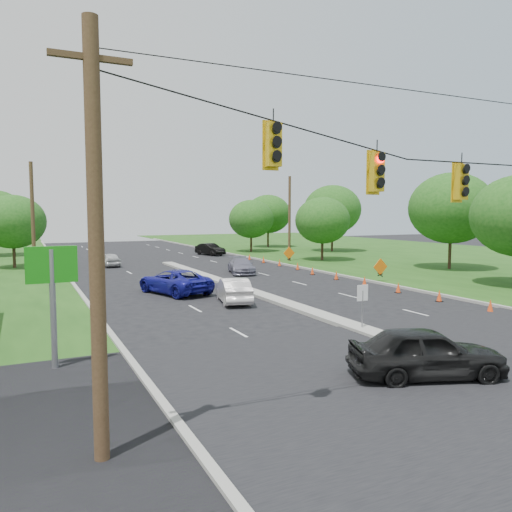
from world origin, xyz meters
TOP-DOWN VIEW (x-y plane):
  - ground at (0.00, 0.00)m, footprint 160.00×160.00m
  - cross_street at (0.00, 0.00)m, footprint 160.00×14.00m
  - curb_left at (-10.10, 30.00)m, footprint 0.25×110.00m
  - curb_right at (10.10, 30.00)m, footprint 0.25×110.00m
  - median at (0.00, 21.00)m, footprint 1.00×34.00m
  - median_sign at (0.00, 6.00)m, footprint 0.55×0.06m
  - signal_span at (-0.05, -1.00)m, footprint 25.60×0.32m
  - utility_pole_far_left at (-12.50, 30.00)m, footprint 0.28×0.28m
  - utility_pole_far_right at (12.50, 35.00)m, footprint 0.28×0.28m
  - cone_1 at (8.59, 6.50)m, footprint 0.32×0.32m
  - cone_2 at (8.59, 10.00)m, footprint 0.32×0.32m
  - cone_3 at (8.59, 13.50)m, footprint 0.32×0.32m
  - cone_4 at (8.59, 17.00)m, footprint 0.32×0.32m
  - cone_5 at (8.59, 20.50)m, footprint 0.32×0.32m
  - cone_6 at (8.59, 24.00)m, footprint 0.32×0.32m
  - cone_7 at (9.19, 27.50)m, footprint 0.32×0.32m
  - cone_8 at (9.19, 31.00)m, footprint 0.32×0.32m
  - cone_9 at (9.19, 34.50)m, footprint 0.32×0.32m
  - cone_10 at (9.19, 38.00)m, footprint 0.32×0.32m
  - work_sign_1 at (10.80, 18.00)m, footprint 1.27×0.58m
  - work_sign_2 at (10.80, 32.00)m, footprint 1.27×0.58m
  - tree_5 at (-14.00, 40.00)m, footprint 5.88×5.88m
  - tree_8 at (22.00, 22.00)m, footprint 7.56×7.56m
  - tree_9 at (16.00, 34.00)m, footprint 5.88×5.88m
  - tree_10 at (24.00, 44.00)m, footprint 7.56×7.56m
  - tree_11 at (20.00, 55.00)m, footprint 6.72×6.72m
  - tree_12 at (14.00, 48.00)m, footprint 5.88×5.88m
  - black_sedan at (-2.03, 0.10)m, footprint 5.19×3.43m
  - white_sedan at (-2.37, 14.92)m, footprint 2.46×4.60m
  - blue_pickup at (-4.57, 19.47)m, footprint 4.21×6.15m
  - silver_car_far at (3.52, 27.28)m, footprint 3.01×4.99m
  - silver_car_oncoming at (-5.70, 37.90)m, footprint 1.74×3.91m
  - dark_car_receding at (7.41, 45.63)m, footprint 2.74×4.64m

SIDE VIEW (x-z plane):
  - ground at x=0.00m, z-range 0.00..0.00m
  - cross_street at x=0.00m, z-range -0.01..0.01m
  - curb_left at x=-10.10m, z-range -0.08..0.08m
  - curb_right at x=10.10m, z-range -0.08..0.08m
  - median at x=0.00m, z-range -0.09..0.09m
  - cone_1 at x=8.59m, z-range 0.00..0.70m
  - cone_2 at x=8.59m, z-range 0.00..0.70m
  - cone_3 at x=8.59m, z-range 0.00..0.70m
  - cone_4 at x=8.59m, z-range 0.00..0.70m
  - cone_5 at x=8.59m, z-range 0.00..0.70m
  - cone_6 at x=8.59m, z-range 0.00..0.70m
  - cone_7 at x=9.19m, z-range 0.00..0.70m
  - cone_8 at x=9.19m, z-range 0.00..0.70m
  - cone_9 at x=9.19m, z-range 0.00..0.70m
  - cone_10 at x=9.19m, z-range 0.00..0.70m
  - silver_car_oncoming at x=-5.70m, z-range 0.00..1.31m
  - silver_car_far at x=3.52m, z-range 0.00..1.35m
  - white_sedan at x=-2.37m, z-range 0.00..1.44m
  - dark_car_receding at x=7.41m, z-range 0.00..1.44m
  - blue_pickup at x=-4.57m, z-range 0.00..1.56m
  - black_sedan at x=-2.03m, z-range 0.00..1.64m
  - work_sign_1 at x=10.80m, z-range 0.41..1.78m
  - work_sign_2 at x=10.80m, z-range 0.41..1.78m
  - median_sign at x=0.00m, z-range 0.44..2.49m
  - tree_5 at x=-14.00m, z-range 0.91..7.77m
  - tree_9 at x=16.00m, z-range 0.91..7.77m
  - tree_12 at x=14.00m, z-range 0.91..7.77m
  - utility_pole_far_left at x=-12.50m, z-range 0.00..9.00m
  - utility_pole_far_right at x=12.50m, z-range 0.00..9.00m
  - tree_11 at x=20.00m, z-range 1.04..8.88m
  - signal_span at x=-0.05m, z-range 0.47..9.47m
  - tree_8 at x=22.00m, z-range 1.17..9.99m
  - tree_10 at x=24.00m, z-range 1.17..9.99m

